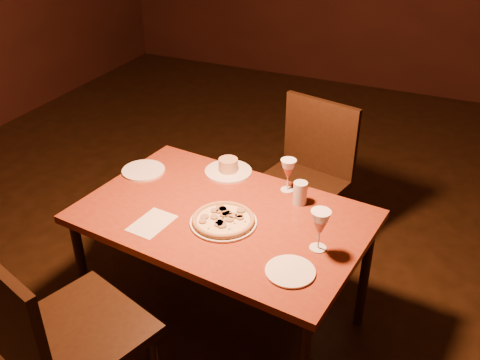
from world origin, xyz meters
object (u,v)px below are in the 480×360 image
at_px(chair_far, 305,175).
at_px(pizza_plate, 223,220).
at_px(chair_near, 57,336).
at_px(dining_table, 223,224).

distance_m(chair_far, pizza_plate, 0.83).
relative_size(chair_near, chair_far, 1.05).
relative_size(chair_far, pizza_plate, 3.18).
xyz_separation_m(dining_table, pizza_plate, (0.03, -0.07, 0.08)).
distance_m(chair_near, pizza_plate, 0.81).
relative_size(dining_table, pizza_plate, 4.62).
bearing_deg(pizza_plate, chair_far, 81.77).
bearing_deg(chair_far, chair_near, -92.63).
bearing_deg(dining_table, chair_far, 84.99).
distance_m(dining_table, chair_far, 0.76).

